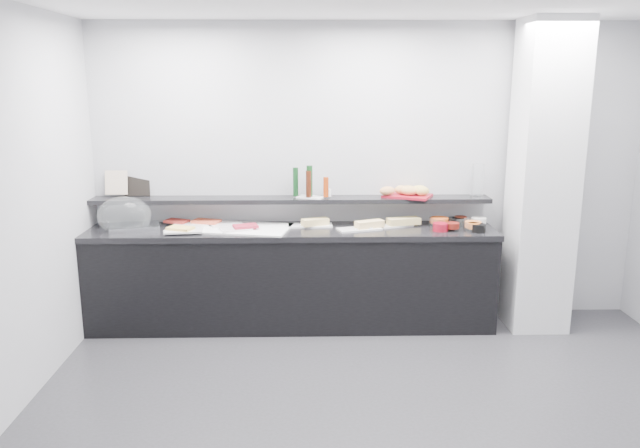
{
  "coord_description": "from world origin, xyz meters",
  "views": [
    {
      "loc": [
        -0.56,
        -3.68,
        2.18
      ],
      "look_at": [
        -0.45,
        1.45,
        1.0
      ],
      "focal_mm": 35.0,
      "sensor_mm": 36.0,
      "label": 1
    }
  ],
  "objects_px": {
    "framed_print": "(137,182)",
    "bread_tray": "(407,196)",
    "carafe": "(478,180)",
    "sandwich_plate_mid": "(359,229)",
    "cloche_base": "(135,227)",
    "condiment_tray": "(311,197)"
  },
  "relations": [
    {
      "from": "bread_tray",
      "to": "carafe",
      "type": "bearing_deg",
      "value": 24.79
    },
    {
      "from": "bread_tray",
      "to": "condiment_tray",
      "type": "bearing_deg",
      "value": -153.29
    },
    {
      "from": "bread_tray",
      "to": "carafe",
      "type": "distance_m",
      "value": 0.65
    },
    {
      "from": "condiment_tray",
      "to": "sandwich_plate_mid",
      "type": "bearing_deg",
      "value": -2.71
    },
    {
      "from": "sandwich_plate_mid",
      "to": "cloche_base",
      "type": "bearing_deg",
      "value": 160.8
    },
    {
      "from": "framed_print",
      "to": "condiment_tray",
      "type": "bearing_deg",
      "value": -7.78
    },
    {
      "from": "condiment_tray",
      "to": "carafe",
      "type": "relative_size",
      "value": 0.78
    },
    {
      "from": "cloche_base",
      "to": "bread_tray",
      "type": "xyz_separation_m",
      "value": [
        2.45,
        0.17,
        0.24
      ]
    },
    {
      "from": "sandwich_plate_mid",
      "to": "framed_print",
      "type": "relative_size",
      "value": 1.47
    },
    {
      "from": "cloche_base",
      "to": "condiment_tray",
      "type": "xyz_separation_m",
      "value": [
        1.57,
        0.14,
        0.24
      ]
    },
    {
      "from": "sandwich_plate_mid",
      "to": "condiment_tray",
      "type": "relative_size",
      "value": 1.63
    },
    {
      "from": "framed_print",
      "to": "cloche_base",
      "type": "bearing_deg",
      "value": -87.74
    },
    {
      "from": "sandwich_plate_mid",
      "to": "framed_print",
      "type": "bearing_deg",
      "value": 152.93
    },
    {
      "from": "cloche_base",
      "to": "bread_tray",
      "type": "bearing_deg",
      "value": -11.2
    },
    {
      "from": "cloche_base",
      "to": "framed_print",
      "type": "relative_size",
      "value": 1.63
    },
    {
      "from": "sandwich_plate_mid",
      "to": "bread_tray",
      "type": "distance_m",
      "value": 0.57
    },
    {
      "from": "carafe",
      "to": "cloche_base",
      "type": "bearing_deg",
      "value": -176.85
    },
    {
      "from": "framed_print",
      "to": "bread_tray",
      "type": "xyz_separation_m",
      "value": [
        2.47,
        -0.11,
        -0.12
      ]
    },
    {
      "from": "condiment_tray",
      "to": "carafe",
      "type": "height_order",
      "value": "carafe"
    },
    {
      "from": "cloche_base",
      "to": "carafe",
      "type": "height_order",
      "value": "carafe"
    },
    {
      "from": "bread_tray",
      "to": "framed_print",
      "type": "bearing_deg",
      "value": -157.93
    },
    {
      "from": "cloche_base",
      "to": "sandwich_plate_mid",
      "type": "relative_size",
      "value": 1.11
    }
  ]
}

